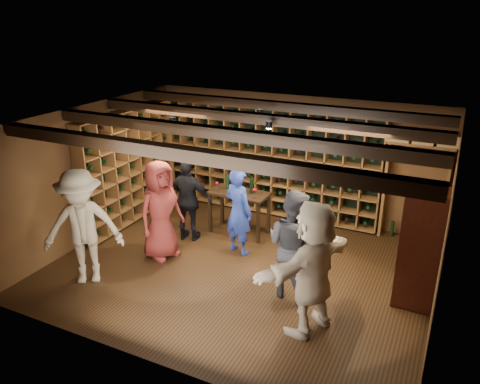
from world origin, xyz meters
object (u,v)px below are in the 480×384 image
at_px(man_blue_shirt, 238,211).
at_px(guest_beige, 312,268).
at_px(man_grey_suit, 292,245).
at_px(guest_woman_black, 189,200).
at_px(guest_red_floral, 160,210).
at_px(tasting_table, 239,197).
at_px(guest_khaki, 83,227).
at_px(display_cabinet, 419,251).

bearing_deg(man_blue_shirt, guest_beige, 157.86).
bearing_deg(man_grey_suit, guest_woman_black, -6.52).
bearing_deg(man_grey_suit, guest_beige, 142.87).
bearing_deg(guest_red_floral, man_grey_suit, -78.18).
relative_size(guest_beige, tasting_table, 1.64).
height_order(guest_red_floral, guest_khaki, guest_khaki).
distance_m(guest_woman_black, guest_khaki, 2.07).
xyz_separation_m(man_blue_shirt, guest_woman_black, (-1.05, 0.06, -0.00)).
distance_m(man_blue_shirt, tasting_table, 0.77).
bearing_deg(guest_woman_black, display_cabinet, 166.12).
xyz_separation_m(guest_red_floral, tasting_table, (0.81, 1.40, -0.12)).
bearing_deg(display_cabinet, man_blue_shirt, 174.40).
bearing_deg(man_blue_shirt, man_grey_suit, 164.22).
xyz_separation_m(display_cabinet, guest_khaki, (-4.73, -1.58, 0.07)).
height_order(display_cabinet, man_grey_suit, display_cabinet).
bearing_deg(guest_woman_black, guest_red_floral, 74.58).
xyz_separation_m(guest_khaki, guest_beige, (3.54, 0.35, -0.00)).
xyz_separation_m(man_blue_shirt, tasting_table, (-0.33, 0.70, -0.04)).
xyz_separation_m(guest_beige, tasting_table, (-2.12, 2.23, -0.18)).
bearing_deg(guest_red_floral, guest_beige, -89.85).
relative_size(display_cabinet, guest_khaki, 0.94).
xyz_separation_m(display_cabinet, man_grey_suit, (-1.69, -0.58, -0.01)).
distance_m(man_blue_shirt, man_grey_suit, 1.56).
relative_size(man_grey_suit, guest_khaki, 0.91).
relative_size(display_cabinet, guest_red_floral, 1.01).
distance_m(display_cabinet, guest_red_floral, 4.14).
relative_size(guest_khaki, guest_beige, 1.00).
distance_m(man_blue_shirt, guest_khaki, 2.57).
xyz_separation_m(man_grey_suit, guest_red_floral, (-2.43, 0.17, 0.02)).
height_order(man_grey_suit, guest_khaki, guest_khaki).
xyz_separation_m(guest_khaki, tasting_table, (1.42, 2.57, -0.18)).
height_order(display_cabinet, tasting_table, display_cabinet).
relative_size(display_cabinet, tasting_table, 1.55).
bearing_deg(guest_beige, tasting_table, -112.71).
bearing_deg(man_blue_shirt, guest_woman_black, 14.71).
distance_m(man_grey_suit, guest_red_floral, 2.43).
height_order(man_grey_suit, guest_woman_black, man_grey_suit).
height_order(man_blue_shirt, guest_red_floral, guest_red_floral).
xyz_separation_m(guest_woman_black, tasting_table, (0.72, 0.64, -0.04)).
distance_m(guest_red_floral, guest_beige, 3.04).
bearing_deg(tasting_table, guest_khaki, -116.94).
relative_size(man_grey_suit, guest_beige, 0.91).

